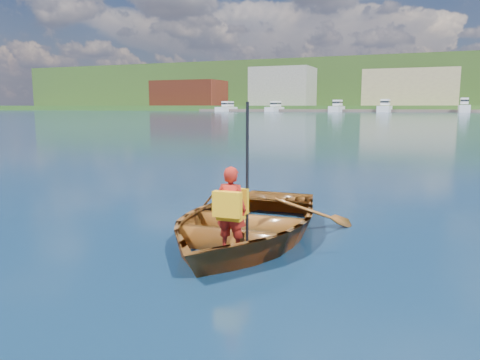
{
  "coord_description": "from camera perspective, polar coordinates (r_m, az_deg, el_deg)",
  "views": [
    {
      "loc": [
        3.37,
        -5.99,
        1.82
      ],
      "look_at": [
        0.95,
        -0.15,
        0.82
      ],
      "focal_mm": 35.0,
      "sensor_mm": 36.0,
      "label": 1
    }
  ],
  "objects": [
    {
      "name": "waterfront_buildings",
      "position": [
        171.45,
        19.1,
        10.49
      ],
      "size": [
        202.0,
        16.0,
        14.0
      ],
      "color": "brown",
      "rests_on": "ground"
    },
    {
      "name": "child_paddler",
      "position": [
        5.53,
        -1.08,
        -3.43
      ],
      "size": [
        0.38,
        0.35,
        1.77
      ],
      "color": "#A51E15",
      "rests_on": "ground"
    },
    {
      "name": "marina_yachts",
      "position": [
        149.32,
        23.75,
        8.07
      ],
      "size": [
        146.38,
        12.28,
        4.44
      ],
      "color": "silver",
      "rests_on": "ground"
    },
    {
      "name": "rowboat",
      "position": [
        6.49,
        0.57,
        -5.11
      ],
      "size": [
        2.83,
        3.87,
        0.78
      ],
      "color": "brown",
      "rests_on": "ground"
    },
    {
      "name": "hillside_trees",
      "position": [
        259.32,
        20.58,
        12.63
      ],
      "size": [
        296.31,
        79.77,
        25.4
      ],
      "color": "#382314",
      "rests_on": "ground"
    },
    {
      "name": "shoreline",
      "position": [
        242.77,
        22.06,
        10.36
      ],
      "size": [
        400.0,
        140.0,
        22.0
      ],
      "color": "#385022",
      "rests_on": "ground"
    },
    {
      "name": "ground",
      "position": [
        7.11,
        -6.65,
        -5.91
      ],
      "size": [
        600.0,
        600.0,
        0.0
      ],
      "color": "#132743",
      "rests_on": "ground"
    },
    {
      "name": "dock",
      "position": [
        154.04,
        24.05,
        7.7
      ],
      "size": [
        159.9,
        14.84,
        0.8
      ],
      "color": "brown",
      "rests_on": "ground"
    }
  ]
}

